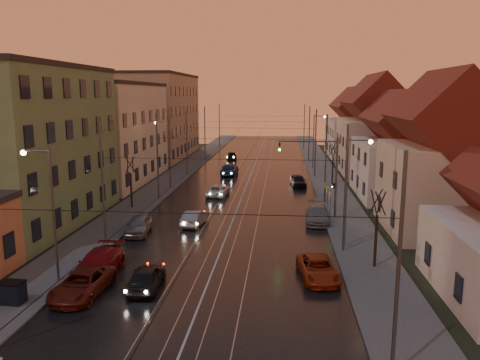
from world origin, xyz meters
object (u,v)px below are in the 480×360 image
(street_lamp_3, at_px, (316,136))
(driving_car_2, at_px, (218,190))
(driving_car_0, at_px, (146,277))
(dumpster, at_px, (12,293))
(driving_car_1, at_px, (195,218))
(parked_right_1, at_px, (317,214))
(traffic_light_mast, at_px, (325,168))
(driving_car_3, at_px, (229,169))
(parked_right_0, at_px, (318,269))
(street_lamp_2, at_px, (167,147))
(street_lamp_1, at_px, (351,181))
(parked_left_1, at_px, (82,284))
(parked_right_2, at_px, (298,181))
(street_lamp_0, at_px, (48,202))
(parked_left_2, at_px, (98,263))
(parked_left_3, at_px, (139,225))
(driving_car_4, at_px, (232,155))

(street_lamp_3, bearing_deg, driving_car_2, -121.03)
(driving_car_0, height_order, dumpster, driving_car_0)
(driving_car_1, xyz_separation_m, parked_right_1, (10.41, 1.87, 0.06))
(traffic_light_mast, bearing_deg, driving_car_3, 116.45)
(street_lamp_3, distance_m, dumpster, 50.95)
(parked_right_0, bearing_deg, driving_car_2, 105.16)
(street_lamp_2, relative_size, driving_car_3, 1.48)
(street_lamp_1, xyz_separation_m, driving_car_0, (-12.49, -8.37, -4.19))
(street_lamp_3, bearing_deg, street_lamp_2, -138.69)
(parked_left_1, bearing_deg, parked_right_0, 18.17)
(driving_car_1, height_order, parked_right_2, parked_right_2)
(street_lamp_0, height_order, driving_car_2, street_lamp_0)
(parked_left_2, distance_m, parked_right_1, 19.49)
(driving_car_3, xyz_separation_m, parked_left_2, (-3.99, -36.54, -0.05))
(street_lamp_0, relative_size, driving_car_0, 1.96)
(street_lamp_0, xyz_separation_m, parked_right_0, (15.58, 1.97, -4.25))
(street_lamp_3, height_order, parked_left_3, street_lamp_3)
(driving_car_4, bearing_deg, parked_right_0, 94.90)
(street_lamp_3, xyz_separation_m, parked_left_1, (-15.74, -45.58, -4.21))
(street_lamp_0, xyz_separation_m, street_lamp_2, (0.00, 28.00, 0.00))
(street_lamp_0, relative_size, parked_left_2, 1.58)
(street_lamp_0, xyz_separation_m, traffic_light_mast, (17.10, 16.00, -0.29))
(driving_car_2, relative_size, driving_car_4, 1.09)
(street_lamp_1, height_order, parked_left_2, street_lamp_1)
(street_lamp_1, distance_m, parked_right_2, 23.15)
(traffic_light_mast, xyz_separation_m, parked_right_0, (-1.52, -14.02, -3.97))
(street_lamp_3, relative_size, parked_left_3, 1.88)
(driving_car_2, relative_size, parked_left_2, 0.88)
(street_lamp_3, distance_m, parked_left_2, 45.70)
(street_lamp_1, bearing_deg, street_lamp_0, -156.28)
(parked_left_3, bearing_deg, parked_right_1, 11.95)
(street_lamp_2, bearing_deg, parked_left_3, -83.49)
(driving_car_4, height_order, parked_left_3, parked_left_3)
(street_lamp_0, relative_size, driving_car_1, 2.02)
(parked_left_2, bearing_deg, driving_car_0, -26.59)
(street_lamp_3, relative_size, dumpster, 6.67)
(parked_left_1, height_order, parked_left_3, parked_left_3)
(street_lamp_0, relative_size, dumpster, 6.67)
(parked_left_2, bearing_deg, driving_car_4, 87.02)
(driving_car_0, relative_size, driving_car_1, 1.03)
(driving_car_3, distance_m, parked_right_0, 37.18)
(driving_car_2, distance_m, parked_right_1, 13.99)
(street_lamp_1, height_order, driving_car_2, street_lamp_1)
(driving_car_3, xyz_separation_m, parked_right_2, (9.12, -7.36, -0.07))
(street_lamp_3, distance_m, driving_car_2, 23.23)
(dumpster, bearing_deg, driving_car_2, 79.44)
(parked_left_2, distance_m, dumpster, 5.36)
(street_lamp_0, height_order, parked_left_3, street_lamp_0)
(street_lamp_3, height_order, traffic_light_mast, street_lamp_3)
(parked_left_3, bearing_deg, street_lamp_0, -107.53)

